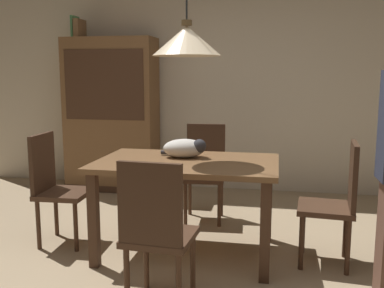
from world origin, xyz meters
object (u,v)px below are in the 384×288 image
object	(u,v)px
chair_right_side	(337,198)
pendant_lamp	(187,40)
chair_far_back	(205,167)
cat_sleeping	(186,148)
chair_near_front	(156,228)
chair_left_side	(55,184)
book_brown_thick	(80,29)
hutch_bookcase	(112,118)
book_green_slim	(75,27)
dining_table	(187,173)

from	to	relation	value
chair_right_side	pendant_lamp	bearing A→B (deg)	179.64
chair_far_back	cat_sleeping	distance (m)	0.81
chair_near_front	chair_left_side	xyz separation A→B (m)	(-1.12, 0.87, 0.00)
chair_near_front	cat_sleeping	bearing A→B (deg)	91.97
chair_right_side	book_brown_thick	distance (m)	3.64
pendant_lamp	chair_right_side	bearing A→B (deg)	-0.36
chair_right_side	hutch_bookcase	xyz separation A→B (m)	(-2.44, 1.79, 0.38)
pendant_lamp	chair_left_side	bearing A→B (deg)	-179.81
chair_near_front	cat_sleeping	xyz separation A→B (m)	(-0.03, 1.01, 0.32)
cat_sleeping	book_brown_thick	bearing A→B (deg)	134.90
chair_left_side	cat_sleeping	distance (m)	1.14
pendant_lamp	book_green_slim	size ratio (longest dim) A/B	5.00
chair_far_back	cat_sleeping	bearing A→B (deg)	-92.64
pendant_lamp	book_green_slim	xyz separation A→B (m)	(-1.75, 1.78, 0.32)
cat_sleeping	dining_table	bearing A→B (deg)	-72.65
chair_left_side	pendant_lamp	bearing A→B (deg)	0.19
hutch_bookcase	dining_table	bearing A→B (deg)	-53.57
chair_left_side	hutch_bookcase	xyz separation A→B (m)	(-0.19, 1.79, 0.38)
book_brown_thick	chair_left_side	bearing A→B (deg)	-72.53
pendant_lamp	book_brown_thick	bearing A→B (deg)	133.46
dining_table	chair_left_side	bearing A→B (deg)	-179.81
hutch_bookcase	book_brown_thick	size ratio (longest dim) A/B	7.71
dining_table	cat_sleeping	distance (m)	0.22
dining_table	hutch_bookcase	distance (m)	2.23
pendant_lamp	book_brown_thick	distance (m)	2.48
book_brown_thick	cat_sleeping	bearing A→B (deg)	-45.10
chair_far_back	book_green_slim	size ratio (longest dim) A/B	3.58
chair_right_side	chair_far_back	world-z (taller)	same
chair_left_side	book_green_slim	bearing A→B (deg)	109.23
chair_near_front	pendant_lamp	world-z (taller)	pendant_lamp
cat_sleeping	hutch_bookcase	world-z (taller)	hutch_bookcase
pendant_lamp	dining_table	bearing A→B (deg)	-99.10
book_green_slim	hutch_bookcase	bearing A→B (deg)	-0.20
hutch_bookcase	cat_sleeping	bearing A→B (deg)	-52.38
cat_sleeping	chair_right_side	bearing A→B (deg)	-6.57
chair_left_side	book_green_slim	xyz separation A→B (m)	(-0.62, 1.79, 1.47)
book_brown_thick	dining_table	bearing A→B (deg)	-46.54
chair_left_side	pendant_lamp	distance (m)	1.61
pendant_lamp	cat_sleeping	bearing A→B (deg)	107.35
chair_far_back	pendant_lamp	distance (m)	1.45
chair_far_back	book_brown_thick	world-z (taller)	book_brown_thick
chair_left_side	book_brown_thick	xyz separation A→B (m)	(-0.56, 1.79, 1.45)
dining_table	cat_sleeping	xyz separation A→B (m)	(-0.04, 0.13, 0.18)
dining_table	chair_far_back	distance (m)	0.89
chair_far_back	book_brown_thick	size ratio (longest dim) A/B	3.88
chair_right_side	cat_sleeping	size ratio (longest dim) A/B	2.34
chair_right_side	cat_sleeping	world-z (taller)	chair_right_side
chair_left_side	book_brown_thick	bearing A→B (deg)	107.47
book_green_slim	book_brown_thick	size ratio (longest dim) A/B	1.08
chair_right_side	book_green_slim	xyz separation A→B (m)	(-2.88, 1.79, 1.47)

